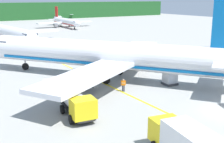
% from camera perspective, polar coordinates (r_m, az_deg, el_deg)
% --- Properties ---
extents(ground, '(240.00, 320.00, 0.20)m').
position_cam_1_polar(ground, '(71.48, -11.47, 4.48)').
color(ground, '#999993').
extents(airliner_foreground, '(30.41, 35.58, 11.90)m').
position_cam_1_polar(airliner_foreground, '(42.22, -0.91, 3.10)').
color(airliner_foreground, white).
rests_on(airliner_foreground, ground).
extents(airliner_mid_apron, '(28.80, 34.82, 9.93)m').
position_cam_1_polar(airliner_mid_apron, '(80.16, -19.50, 7.08)').
color(airliner_mid_apron, white).
rests_on(airliner_mid_apron, ground).
extents(airliner_far_taxiway, '(22.19, 26.72, 7.62)m').
position_cam_1_polar(airliner_far_taxiway, '(118.50, -8.85, 9.38)').
color(airliner_far_taxiway, white).
rests_on(airliner_far_taxiway, ground).
extents(airliner_distant, '(22.92, 18.99, 6.54)m').
position_cam_1_polar(airliner_distant, '(166.86, -10.87, 10.48)').
color(airliner_distant, silver).
rests_on(airliner_distant, ground).
extents(service_truck_fuel, '(3.34, 6.97, 2.91)m').
position_cam_1_polar(service_truck_fuel, '(21.73, 13.91, -13.14)').
color(service_truck_fuel, yellow).
rests_on(service_truck_fuel, ground).
extents(service_truck_catering, '(2.90, 6.48, 2.40)m').
position_cam_1_polar(service_truck_catering, '(29.58, -6.87, -5.81)').
color(service_truck_catering, yellow).
rests_on(service_truck_catering, ground).
extents(cargo_container_mid, '(1.86, 1.86, 1.88)m').
position_cam_1_polar(cargo_container_mid, '(40.55, 10.93, -1.25)').
color(cargo_container_mid, '#333338').
rests_on(cargo_container_mid, ground).
extents(cargo_container_far, '(2.19, 2.19, 1.89)m').
position_cam_1_polar(cargo_container_far, '(36.64, -11.85, -2.93)').
color(cargo_container_far, '#333338').
rests_on(cargo_container_far, ground).
extents(crew_marshaller, '(0.54, 0.44, 1.61)m').
position_cam_1_polar(crew_marshaller, '(36.91, 2.17, -2.42)').
color(crew_marshaller, '#191E33').
rests_on(crew_marshaller, ground).
extents(apron_guide_line, '(0.30, 60.00, 0.01)m').
position_cam_1_polar(apron_guide_line, '(38.43, 0.45, -3.21)').
color(apron_guide_line, yellow).
rests_on(apron_guide_line, ground).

